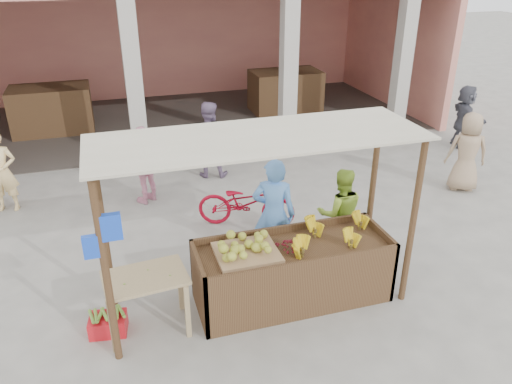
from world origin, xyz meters
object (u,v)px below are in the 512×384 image
object	(u,v)px
red_crate	(108,324)
vendor_blue	(274,211)
vendor_green	(340,211)
motorcycle	(246,202)
fruit_stall	(293,274)
side_table	(146,286)

from	to	relation	value
red_crate	vendor_blue	xyz separation A→B (m)	(2.46, 0.83, 0.81)
vendor_green	motorcycle	distance (m)	1.76
vendor_green	fruit_stall	bearing A→B (deg)	51.51
red_crate	vendor_green	distance (m)	3.66
side_table	red_crate	xyz separation A→B (m)	(-0.51, 0.09, -0.55)
vendor_green	motorcycle	xyz separation A→B (m)	(-1.11, 1.33, -0.31)
side_table	vendor_blue	distance (m)	2.17
side_table	motorcycle	world-z (taller)	motorcycle
side_table	vendor_green	xyz separation A→B (m)	(3.01, 0.88, 0.11)
fruit_stall	red_crate	world-z (taller)	fruit_stall
motorcycle	fruit_stall	bearing A→B (deg)	-156.22
fruit_stall	motorcycle	xyz separation A→B (m)	(-0.03, 2.16, 0.06)
vendor_blue	motorcycle	size ratio (longest dim) A/B	1.06
side_table	vendor_green	bearing A→B (deg)	10.83
red_crate	motorcycle	size ratio (longest dim) A/B	0.26
side_table	vendor_green	distance (m)	3.14
vendor_blue	vendor_green	distance (m)	1.07
vendor_blue	vendor_green	world-z (taller)	vendor_blue
fruit_stall	red_crate	size ratio (longest dim) A/B	5.77
vendor_blue	red_crate	bearing A→B (deg)	43.05
red_crate	vendor_green	size ratio (longest dim) A/B	0.29
side_table	vendor_green	size ratio (longest dim) A/B	0.68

